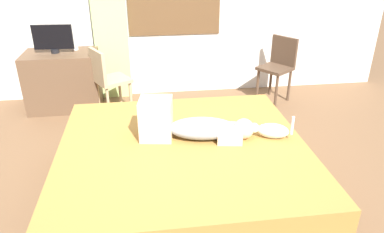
# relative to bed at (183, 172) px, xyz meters

# --- Properties ---
(ground_plane) EXTENTS (16.00, 16.00, 0.00)m
(ground_plane) POSITION_rel_bed_xyz_m (-0.01, 0.03, -0.26)
(ground_plane) COLOR brown
(bed) EXTENTS (2.04, 1.93, 0.53)m
(bed) POSITION_rel_bed_xyz_m (0.00, 0.00, 0.00)
(bed) COLOR #997A56
(bed) RESTS_ON ground
(person_lying) EXTENTS (0.94, 0.38, 0.34)m
(person_lying) POSITION_rel_bed_xyz_m (0.08, 0.11, 0.38)
(person_lying) COLOR #8C939E
(person_lying) RESTS_ON bed
(cat) EXTENTS (0.34, 0.19, 0.21)m
(cat) POSITION_rel_bed_xyz_m (0.73, 0.02, 0.34)
(cat) COLOR silver
(cat) RESTS_ON bed
(desk) EXTENTS (0.90, 0.56, 0.74)m
(desk) POSITION_rel_bed_xyz_m (-1.32, 2.10, 0.11)
(desk) COLOR brown
(desk) RESTS_ON ground
(tv_monitor) EXTENTS (0.48, 0.10, 0.35)m
(tv_monitor) POSITION_rel_bed_xyz_m (-1.36, 2.10, 0.66)
(tv_monitor) COLOR black
(tv_monitor) RESTS_ON desk
(cup) EXTENTS (0.07, 0.07, 0.08)m
(cup) POSITION_rel_bed_xyz_m (-1.13, 2.21, 0.52)
(cup) COLOR white
(cup) RESTS_ON desk
(chair_by_desk) EXTENTS (0.52, 0.52, 0.86)m
(chair_by_desk) POSITION_rel_bed_xyz_m (-0.73, 1.76, 0.25)
(chair_by_desk) COLOR tan
(chair_by_desk) RESTS_ON ground
(chair_spare) EXTENTS (0.53, 0.53, 0.86)m
(chair_spare) POSITION_rel_bed_xyz_m (1.52, 1.99, 0.25)
(chair_spare) COLOR #4C3828
(chair_spare) RESTS_ON ground
(curtain_left) EXTENTS (0.44, 0.06, 2.44)m
(curtain_left) POSITION_rel_bed_xyz_m (-0.69, 2.38, 0.96)
(curtain_left) COLOR #ADCC75
(curtain_left) RESTS_ON ground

